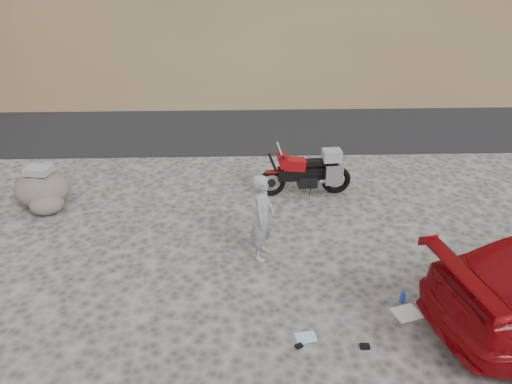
# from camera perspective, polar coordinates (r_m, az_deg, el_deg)

# --- Properties ---
(ground) EXTENTS (140.00, 140.00, 0.00)m
(ground) POSITION_cam_1_polar(r_m,az_deg,el_deg) (9.98, 4.12, -8.82)
(ground) COLOR #3E3B39
(ground) RESTS_ON ground
(road) EXTENTS (120.00, 7.00, 0.05)m
(road) POSITION_cam_1_polar(r_m,az_deg,el_deg) (17.98, 1.38, 8.69)
(road) COLOR black
(road) RESTS_ON ground
(motorcycle) EXTENTS (2.36, 0.77, 1.40)m
(motorcycle) POSITION_cam_1_polar(r_m,az_deg,el_deg) (12.41, 6.10, 2.25)
(motorcycle) COLOR black
(motorcycle) RESTS_ON ground
(man) EXTENTS (0.62, 0.77, 1.84)m
(man) POSITION_cam_1_polar(r_m,az_deg,el_deg) (10.33, 0.71, -7.28)
(man) COLOR gray
(man) RESTS_ON ground
(boulder) EXTENTS (1.62, 1.52, 1.02)m
(boulder) POSITION_cam_1_polar(r_m,az_deg,el_deg) (12.97, -23.24, 0.40)
(boulder) COLOR #504D45
(boulder) RESTS_ON ground
(small_rock) EXTENTS (0.85, 0.78, 0.48)m
(small_rock) POSITION_cam_1_polar(r_m,az_deg,el_deg) (12.66, -22.81, -1.24)
(small_rock) COLOR #504D45
(small_rock) RESTS_ON ground
(gear_white_cloth) EXTENTS (0.54, 0.51, 0.01)m
(gear_white_cloth) POSITION_cam_1_polar(r_m,az_deg,el_deg) (9.35, 16.83, -13.11)
(gear_white_cloth) COLOR white
(gear_white_cloth) RESTS_ON ground
(gear_blue_mat) EXTENTS (0.43, 0.39, 0.17)m
(gear_blue_mat) POSITION_cam_1_polar(r_m,az_deg,el_deg) (10.00, 21.56, -10.36)
(gear_blue_mat) COLOR #1B38A6
(gear_blue_mat) RESTS_ON ground
(gear_bottle) EXTENTS (0.10, 0.10, 0.23)m
(gear_bottle) POSITION_cam_1_polar(r_m,az_deg,el_deg) (9.48, 16.40, -11.48)
(gear_bottle) COLOR #1B38A6
(gear_bottle) RESTS_ON ground
(gear_funnel) EXTENTS (0.16, 0.16, 0.17)m
(gear_funnel) POSITION_cam_1_polar(r_m,az_deg,el_deg) (9.77, 25.86, -12.44)
(gear_funnel) COLOR red
(gear_funnel) RESTS_ON ground
(gear_glove_a) EXTENTS (0.16, 0.11, 0.04)m
(gear_glove_a) POSITION_cam_1_polar(r_m,az_deg,el_deg) (8.56, 12.33, -16.85)
(gear_glove_a) COLOR black
(gear_glove_a) RESTS_ON ground
(gear_glove_b) EXTENTS (0.15, 0.14, 0.04)m
(gear_glove_b) POSITION_cam_1_polar(r_m,az_deg,el_deg) (8.42, 4.94, -17.12)
(gear_glove_b) COLOR black
(gear_glove_b) RESTS_ON ground
(gear_blue_cloth) EXTENTS (0.37, 0.30, 0.01)m
(gear_blue_cloth) POSITION_cam_1_polar(r_m,az_deg,el_deg) (8.58, 5.72, -16.19)
(gear_blue_cloth) COLOR #9BD3F0
(gear_blue_cloth) RESTS_ON ground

